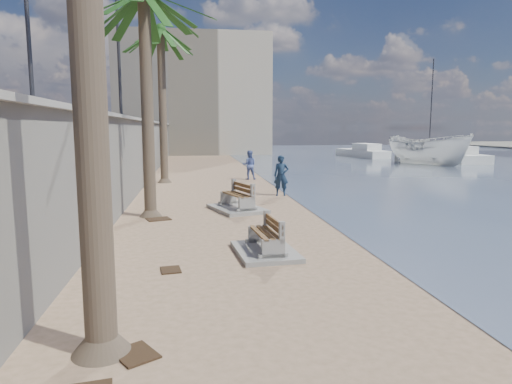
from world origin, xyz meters
TOP-DOWN VIEW (x-y plane):
  - ground_plane at (0.00, 0.00)m, footprint 140.00×140.00m
  - seawall at (-5.20, 20.00)m, footprint 0.45×70.00m
  - wall_cap at (-5.20, 20.00)m, footprint 0.80×70.00m
  - end_building at (-2.00, 52.00)m, footprint 18.00×12.00m
  - bench_near at (-0.64, 4.39)m, footprint 1.59×2.20m
  - bench_far at (-0.72, 10.53)m, footprint 2.30×2.79m
  - palm_back at (-3.97, 20.13)m, footprint 5.00×5.00m
  - pedestrian_sign at (-5.00, 1.50)m, footprint 0.78×0.07m
  - streetlight at (-5.10, 12.00)m, footprint 0.28×0.28m
  - person_a at (1.70, 14.10)m, footprint 0.86×0.66m
  - person_b at (1.08, 21.00)m, footprint 1.03×0.84m
  - boat_cruiser at (17.77, 30.18)m, footprint 4.08×4.12m
  - yacht_near at (22.05, 34.37)m, footprint 3.45×10.61m
  - yacht_far at (15.98, 40.98)m, footprint 3.49×8.07m
  - sailboat_west at (25.53, 44.12)m, footprint 5.23×5.57m
  - debris_b at (-3.26, -0.45)m, footprint 0.74×0.78m
  - debris_c at (-3.59, 9.17)m, footprint 0.94×0.84m
  - debris_d at (-2.93, 3.34)m, footprint 0.50×0.59m

SIDE VIEW (x-z plane):
  - ground_plane at x=0.00m, z-range 0.00..0.00m
  - debris_b at x=-3.26m, z-range 0.00..0.03m
  - debris_c at x=-3.59m, z-range 0.00..0.03m
  - debris_d at x=-2.93m, z-range 0.00..0.03m
  - yacht_near at x=22.05m, z-range -0.40..1.10m
  - yacht_far at x=15.98m, z-range -0.40..1.10m
  - sailboat_west at x=25.53m, z-range -5.21..5.96m
  - bench_near at x=-0.64m, z-range -0.05..0.82m
  - bench_far at x=-0.72m, z-range -0.06..0.94m
  - person_b at x=1.08m, z-range 0.00..1.97m
  - person_a at x=1.70m, z-range 0.00..2.16m
  - boat_cruiser at x=17.77m, z-range -0.40..3.15m
  - seawall at x=-5.20m, z-range 0.00..3.50m
  - wall_cap at x=-5.20m, z-range 3.49..3.61m
  - pedestrian_sign at x=-5.00m, z-range 3.95..6.35m
  - streetlight at x=-5.10m, z-range 4.08..9.21m
  - end_building at x=-2.00m, z-range 0.00..14.00m
  - palm_back at x=-3.97m, z-range 3.68..13.13m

